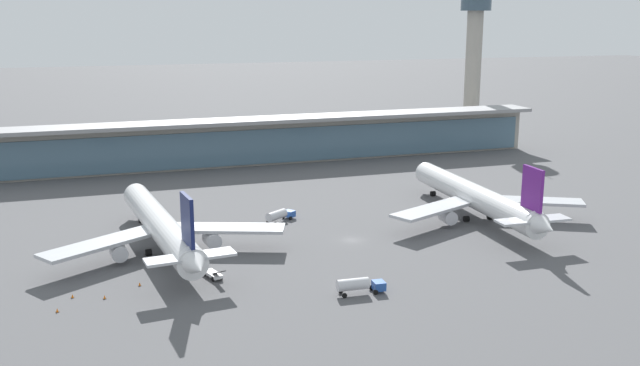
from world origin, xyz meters
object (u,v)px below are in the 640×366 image
(service_truck_near_nose_blue, at_px, (359,285))
(control_tower, at_px, (474,51))
(service_truck_by_tail_blue, at_px, (279,215))
(safety_cone_bravo, at_px, (72,296))
(airliner_left_stand, at_px, (161,226))
(airliner_centre_stand, at_px, (476,197))
(service_truck_mid_apron_white, at_px, (213,274))
(safety_cone_alpha, at_px, (57,310))
(safety_cone_delta, at_px, (105,297))
(safety_cone_charlie, at_px, (140,284))

(service_truck_near_nose_blue, distance_m, control_tower, 184.75)
(service_truck_by_tail_blue, height_order, safety_cone_bravo, service_truck_by_tail_blue)
(airliner_left_stand, distance_m, safety_cone_bravo, 27.48)
(airliner_left_stand, relative_size, service_truck_near_nose_blue, 7.42)
(airliner_centre_stand, relative_size, service_truck_mid_apron_white, 9.34)
(service_truck_mid_apron_white, relative_size, control_tower, 0.11)
(safety_cone_alpha, height_order, safety_cone_delta, same)
(control_tower, xyz_separation_m, safety_cone_delta, (-149.57, -135.00, -33.57))
(service_truck_near_nose_blue, bearing_deg, safety_cone_alpha, 170.37)
(airliner_left_stand, bearing_deg, safety_cone_delta, -118.52)
(service_truck_mid_apron_white, relative_size, safety_cone_alpha, 9.87)
(airliner_left_stand, distance_m, service_truck_mid_apron_white, 20.73)
(safety_cone_alpha, relative_size, safety_cone_charlie, 1.00)
(safety_cone_bravo, bearing_deg, service_truck_near_nose_blue, -16.55)
(airliner_centre_stand, xyz_separation_m, service_truck_by_tail_blue, (-45.15, 12.26, -3.71))
(service_truck_mid_apron_white, distance_m, safety_cone_bravo, 24.82)
(safety_cone_alpha, bearing_deg, airliner_centre_stand, 16.04)
(airliner_centre_stand, relative_size, safety_cone_bravo, 92.14)
(service_truck_mid_apron_white, height_order, safety_cone_bravo, service_truck_mid_apron_white)
(service_truck_mid_apron_white, bearing_deg, safety_cone_charlie, 178.01)
(safety_cone_alpha, xyz_separation_m, safety_cone_delta, (7.59, 3.42, 0.00))
(service_truck_near_nose_blue, relative_size, safety_cone_bravo, 12.43)
(service_truck_near_nose_blue, height_order, service_truck_by_tail_blue, same)
(safety_cone_alpha, bearing_deg, service_truck_near_nose_blue, -9.63)
(safety_cone_delta, bearing_deg, safety_cone_alpha, -155.77)
(control_tower, relative_size, safety_cone_bravo, 88.46)
(airliner_centre_stand, xyz_separation_m, safety_cone_bravo, (-91.39, -21.30, -5.10))
(airliner_centre_stand, xyz_separation_m, safety_cone_charlie, (-79.91, -19.24, -5.10))
(service_truck_by_tail_blue, bearing_deg, safety_cone_charlie, -137.82)
(safety_cone_delta, bearing_deg, airliner_centre_stand, 15.28)
(airliner_centre_stand, height_order, safety_cone_bravo, airliner_centre_stand)
(safety_cone_bravo, bearing_deg, airliner_left_stand, 49.37)
(service_truck_by_tail_blue, distance_m, control_tower, 150.54)
(service_truck_mid_apron_white, distance_m, control_tower, 187.64)
(service_truck_mid_apron_white, bearing_deg, safety_cone_alpha, -165.03)
(safety_cone_alpha, bearing_deg, service_truck_mid_apron_white, 14.97)
(control_tower, bearing_deg, airliner_left_stand, -140.71)
(airliner_left_stand, relative_size, airliner_centre_stand, 1.00)
(safety_cone_bravo, height_order, safety_cone_charlie, same)
(service_truck_mid_apron_white, distance_m, safety_cone_charlie, 13.31)
(safety_cone_bravo, bearing_deg, safety_cone_alpha, -112.62)
(airliner_centre_stand, bearing_deg, service_truck_mid_apron_white, -163.53)
(control_tower, distance_m, safety_cone_alpha, 212.09)
(service_truck_mid_apron_white, height_order, service_truck_by_tail_blue, service_truck_by_tail_blue)
(service_truck_mid_apron_white, bearing_deg, control_tower, 45.25)
(service_truck_by_tail_blue, relative_size, safety_cone_alpha, 11.92)
(service_truck_by_tail_blue, xyz_separation_m, safety_cone_delta, (-41.00, -35.80, -1.39))
(airliner_centre_stand, bearing_deg, safety_cone_delta, -164.72)
(airliner_left_stand, bearing_deg, service_truck_mid_apron_white, -69.17)
(safety_cone_charlie, bearing_deg, airliner_left_stand, 71.66)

